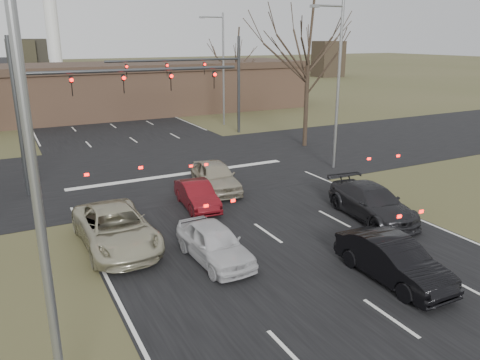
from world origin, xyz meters
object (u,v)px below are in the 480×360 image
object	(u,v)px
car_white_sedan	(214,243)
car_silver_suv	(116,228)
mast_arm_near	(85,94)
mast_arm_far	(208,74)
streetlight_left	(45,175)
streetlight_right_near	(336,78)
car_red_ahead	(197,195)
streetlight_right_far	(222,64)
car_black_hatch	(393,260)
car_charcoal_sedan	(372,203)
car_silver_ahead	(215,176)
building	(115,89)

from	to	relation	value
car_white_sedan	car_silver_suv	bearing A→B (deg)	133.27
mast_arm_near	mast_arm_far	bearing A→B (deg)	41.22
streetlight_left	streetlight_right_near	bearing A→B (deg)	38.43
streetlight_right_near	car_red_ahead	size ratio (longest dim) A/B	2.62
mast_arm_far	streetlight_right_far	xyz separation A→B (m)	(3.14, 4.00, 0.57)
streetlight_left	car_black_hatch	xyz separation A→B (m)	(10.54, 1.70, -4.86)
mast_arm_near	streetlight_left	xyz separation A→B (m)	(-3.59, -17.00, 0.51)
streetlight_left	car_charcoal_sedan	world-z (taller)	streetlight_left
mast_arm_near	car_charcoal_sedan	world-z (taller)	mast_arm_near
streetlight_right_far	car_silver_ahead	world-z (taller)	streetlight_right_far
car_red_ahead	car_silver_suv	bearing A→B (deg)	-143.98
streetlight_right_near	streetlight_right_far	world-z (taller)	same
car_white_sedan	car_charcoal_sedan	size ratio (longest dim) A/B	0.80
streetlight_right_near	car_white_sedan	distance (m)	15.19
mast_arm_far	streetlight_right_far	distance (m)	5.12
car_red_ahead	mast_arm_near	bearing A→B (deg)	129.55
building	car_red_ahead	world-z (taller)	building
building	car_silver_ahead	size ratio (longest dim) A/B	9.23
car_silver_suv	car_charcoal_sedan	bearing A→B (deg)	-12.68
streetlight_left	car_silver_suv	size ratio (longest dim) A/B	1.80
car_white_sedan	car_silver_ahead	size ratio (longest dim) A/B	0.90
building	streetlight_right_near	world-z (taller)	streetlight_right_near
car_silver_suv	car_red_ahead	xyz separation A→B (m)	(4.51, 2.64, -0.14)
building	car_white_sedan	xyz separation A→B (m)	(-5.00, -36.19, -1.96)
streetlight_left	car_white_sedan	size ratio (longest dim) A/B	2.43
car_silver_suv	car_white_sedan	distance (m)	4.08
streetlight_right_far	car_charcoal_sedan	xyz separation A→B (m)	(-4.23, -24.65, -4.84)
car_silver_suv	car_charcoal_sedan	world-z (taller)	car_silver_suv
car_black_hatch	streetlight_left	bearing A→B (deg)	-170.07
streetlight_left	car_black_hatch	bearing A→B (deg)	9.14
car_red_ahead	car_silver_ahead	size ratio (longest dim) A/B	0.83
car_black_hatch	streetlight_right_near	bearing A→B (deg)	60.80
streetlight_left	streetlight_right_near	world-z (taller)	same
car_white_sedan	car_charcoal_sedan	xyz separation A→B (m)	(8.09, 0.54, 0.04)
streetlight_right_far	streetlight_right_near	bearing A→B (deg)	-91.68
mast_arm_far	streetlight_right_near	world-z (taller)	streetlight_right_near
streetlight_right_near	car_charcoal_sedan	bearing A→B (deg)	-116.01
car_black_hatch	car_silver_ahead	distance (m)	11.69
streetlight_right_near	car_silver_suv	bearing A→B (deg)	-160.10
car_charcoal_sedan	car_silver_ahead	size ratio (longest dim) A/B	1.12
streetlight_right_near	car_silver_suv	size ratio (longest dim) A/B	1.80
streetlight_right_far	mast_arm_far	bearing A→B (deg)	-128.11
car_black_hatch	car_charcoal_sedan	distance (m)	5.74
streetlight_right_near	car_black_hatch	bearing A→B (deg)	-119.99
car_charcoal_sedan	building	bearing A→B (deg)	102.58
building	streetlight_right_far	size ratio (longest dim) A/B	4.24
car_red_ahead	streetlight_right_near	bearing A→B (deg)	20.42
building	car_red_ahead	size ratio (longest dim) A/B	11.09
streetlight_right_far	car_silver_ahead	bearing A→B (deg)	-116.52
car_silver_ahead	mast_arm_far	bearing A→B (deg)	74.59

